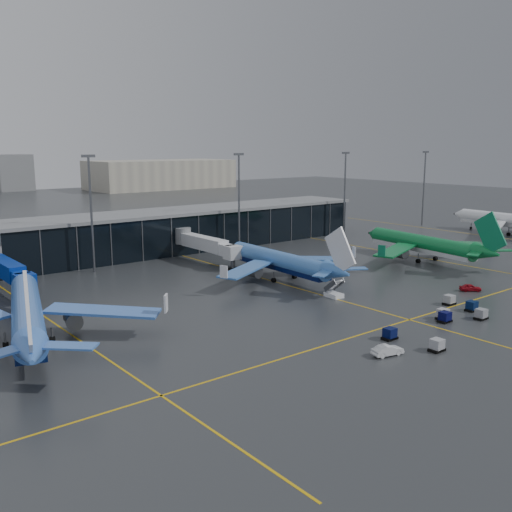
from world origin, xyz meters
TOP-DOWN VIEW (x-y plane):
  - ground at (0.00, 0.00)m, footprint 600.00×600.00m
  - terminal_pier at (0.00, 62.00)m, footprint 142.00×17.00m
  - jet_bridges at (-35.00, 42.99)m, footprint 94.00×27.50m
  - flood_masts at (5.00, 50.00)m, footprint 203.00×0.50m
  - distant_hangars at (49.94, 270.08)m, footprint 260.00×71.00m
  - taxi_lines at (10.00, 10.61)m, footprint 220.00×120.00m
  - airliner_arkefly at (-40.77, 12.54)m, footprint 49.38×53.11m
  - airliner_klm_near at (12.44, 19.82)m, footprint 37.18×41.81m
  - airliner_aer_lingus at (52.17, 12.94)m, footprint 42.91×47.26m
  - airliner_ba at (108.83, 20.90)m, footprint 41.69×46.80m
  - baggage_carts at (13.34, -19.54)m, footprint 25.04×13.60m
  - mobile_airstair at (10.68, 2.20)m, footprint 2.31×3.28m
  - service_van_red at (34.30, -11.08)m, footprint 4.08×3.85m
  - service_van_white at (-5.37, -22.86)m, footprint 4.68×2.50m

SIDE VIEW (x-z plane):
  - ground at x=0.00m, z-range 0.00..0.00m
  - taxi_lines at x=10.00m, z-range 0.00..0.02m
  - service_van_red at x=34.30m, z-range 0.00..1.37m
  - service_van_white at x=-5.37m, z-range 0.00..1.47m
  - baggage_carts at x=13.34m, z-range -0.09..1.61m
  - mobile_airstair at x=10.68m, z-range -0.95..2.49m
  - jet_bridges at x=-35.00m, z-range 0.95..8.15m
  - terminal_pier at x=0.00m, z-range 0.07..10.77m
  - airliner_klm_near at x=12.44m, z-range 0.00..12.31m
  - airliner_aer_lingus at x=52.17m, z-range 0.00..12.99m
  - airliner_arkefly at x=-40.77m, z-range 0.00..13.59m
  - airliner_ba at x=108.83m, z-range 0.00..13.70m
  - distant_hangars at x=49.94m, z-range -2.21..19.79m
  - flood_masts at x=5.00m, z-range 1.06..26.56m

